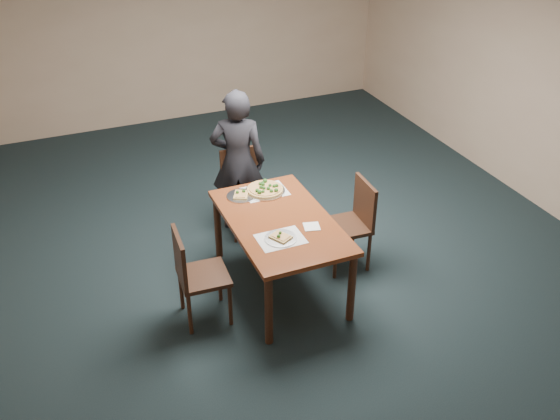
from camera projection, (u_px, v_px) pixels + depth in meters
name	position (u px, v px, depth m)	size (l,w,h in m)	color
ground	(298.00, 254.00, 6.48)	(8.00, 8.00, 0.00)	black
room_shell	(300.00, 95.00, 5.58)	(8.00, 8.00, 8.00)	tan
dining_table	(280.00, 228.00, 5.69)	(0.90, 1.50, 0.75)	#5B2612
chair_far	(243.00, 186.00, 6.66)	(0.43, 0.43, 0.91)	black
chair_left	(194.00, 272.00, 5.36)	(0.44, 0.44, 0.91)	black
chair_right	(353.00, 219.00, 6.09)	(0.44, 0.44, 0.91)	black
diner	(238.00, 162.00, 6.54)	(0.58, 0.38, 1.58)	black
placemat_main	(265.00, 191.00, 6.08)	(0.42, 0.32, 0.00)	white
placemat_near	(281.00, 239.00, 5.37)	(0.40, 0.30, 0.00)	white
pizza_pan	(265.00, 189.00, 6.07)	(0.39, 0.39, 0.08)	silver
slice_plate_near	(281.00, 238.00, 5.37)	(0.28, 0.28, 0.06)	silver
slice_plate_far	(241.00, 195.00, 6.00)	(0.28, 0.28, 0.06)	silver
napkin	(312.00, 227.00, 5.54)	(0.14, 0.14, 0.01)	white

